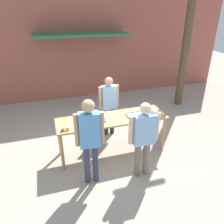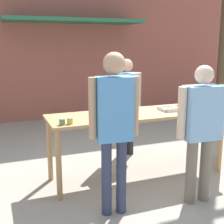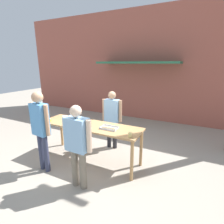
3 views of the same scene
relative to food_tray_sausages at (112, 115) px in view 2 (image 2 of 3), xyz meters
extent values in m
plane|color=#A39989|center=(0.41, 0.03, -0.96)|extent=(24.00, 24.00, 0.00)
cube|color=#A85647|center=(0.41, 4.03, 1.29)|extent=(12.00, 0.12, 4.50)
cube|color=#2D704C|center=(0.41, 3.48, 1.44)|extent=(3.20, 1.00, 0.08)
cube|color=tan|center=(0.41, 0.03, -0.03)|extent=(2.55, 0.75, 0.04)
cylinder|color=tan|center=(-0.80, -0.28, -0.51)|extent=(0.07, 0.07, 0.90)
cylinder|color=tan|center=(1.62, -0.28, -0.51)|extent=(0.07, 0.07, 0.90)
cylinder|color=tan|center=(-0.80, 0.34, -0.51)|extent=(0.07, 0.07, 0.90)
cylinder|color=tan|center=(1.62, 0.34, -0.51)|extent=(0.07, 0.07, 0.90)
cube|color=silver|center=(0.00, 0.00, -0.01)|extent=(0.46, 0.27, 0.01)
cube|color=silver|center=(0.00, -0.13, 0.01)|extent=(0.46, 0.01, 0.03)
cube|color=silver|center=(0.00, 0.13, 0.01)|extent=(0.46, 0.01, 0.03)
cube|color=silver|center=(-0.22, 0.00, 0.01)|extent=(0.01, 0.27, 0.03)
cube|color=silver|center=(0.23, 0.00, 0.01)|extent=(0.01, 0.27, 0.03)
cylinder|color=#A34C2D|center=(-0.19, 0.00, 0.01)|extent=(0.03, 0.12, 0.03)
cylinder|color=#A34C2D|center=(-0.15, -0.01, 0.01)|extent=(0.04, 0.13, 0.03)
cylinder|color=#A34C2D|center=(-0.11, 0.00, 0.01)|extent=(0.03, 0.13, 0.02)
cylinder|color=#A34C2D|center=(-0.07, 0.00, 0.01)|extent=(0.03, 0.13, 0.03)
cylinder|color=#A34C2D|center=(-0.04, -0.01, 0.01)|extent=(0.03, 0.13, 0.03)
cylinder|color=#A34C2D|center=(0.00, 0.00, 0.01)|extent=(0.04, 0.13, 0.03)
cylinder|color=#A34C2D|center=(0.04, -0.01, 0.00)|extent=(0.03, 0.13, 0.02)
cylinder|color=#A34C2D|center=(0.08, 0.01, 0.01)|extent=(0.03, 0.13, 0.03)
cylinder|color=#A34C2D|center=(0.12, 0.00, 0.01)|extent=(0.03, 0.15, 0.03)
cylinder|color=#A34C2D|center=(0.16, 0.01, 0.00)|extent=(0.04, 0.14, 0.02)
cylinder|color=#A34C2D|center=(0.20, 0.01, 0.01)|extent=(0.04, 0.11, 0.02)
cube|color=silver|center=(0.96, 0.00, -0.01)|extent=(0.39, 0.25, 0.01)
cube|color=silver|center=(0.96, -0.12, 0.01)|extent=(0.39, 0.01, 0.03)
cube|color=silver|center=(0.96, 0.12, 0.01)|extent=(0.39, 0.01, 0.03)
cube|color=silver|center=(0.77, 0.00, 0.01)|extent=(0.01, 0.25, 0.03)
cube|color=silver|center=(1.15, 0.00, 0.01)|extent=(0.01, 0.25, 0.03)
ellipsoid|color=#D6B77F|center=(0.81, -0.01, 0.01)|extent=(0.06, 0.12, 0.04)
ellipsoid|color=#D6B77F|center=(0.87, 0.00, 0.01)|extent=(0.07, 0.12, 0.04)
ellipsoid|color=#D6B77F|center=(0.93, -0.01, 0.01)|extent=(0.06, 0.11, 0.04)
ellipsoid|color=#D6B77F|center=(0.99, 0.00, 0.01)|extent=(0.07, 0.11, 0.04)
ellipsoid|color=#D6B77F|center=(1.05, 0.01, 0.01)|extent=(0.05, 0.10, 0.04)
ellipsoid|color=#D6B77F|center=(1.11, -0.01, 0.02)|extent=(0.06, 0.10, 0.04)
cylinder|color=#567A38|center=(-0.73, -0.23, 0.02)|extent=(0.07, 0.07, 0.07)
cylinder|color=#B2B2B7|center=(-0.73, -0.23, 0.06)|extent=(0.07, 0.07, 0.01)
cylinder|color=gold|center=(-0.63, -0.23, 0.02)|extent=(0.07, 0.07, 0.07)
cylinder|color=#B2B2B7|center=(-0.63, -0.23, 0.06)|extent=(0.07, 0.07, 0.01)
cylinder|color=#DBC67A|center=(1.55, -0.23, 0.03)|extent=(0.08, 0.08, 0.09)
cylinder|color=#232328|center=(0.51, 0.87, -0.56)|extent=(0.12, 0.12, 0.79)
cylinder|color=#232328|center=(0.68, 0.88, -0.56)|extent=(0.12, 0.12, 0.79)
cube|color=#84B2DB|center=(0.59, 0.87, 0.15)|extent=(0.41, 0.25, 0.63)
sphere|color=tan|center=(0.59, 0.87, 0.58)|extent=(0.21, 0.21, 0.21)
cylinder|color=tan|center=(0.35, 0.85, 0.16)|extent=(0.09, 0.09, 0.60)
cylinder|color=tan|center=(0.83, 0.90, 0.16)|extent=(0.09, 0.09, 0.60)
cylinder|color=#333851|center=(-0.20, -0.81, -0.52)|extent=(0.11, 0.11, 0.87)
cylinder|color=#333851|center=(-0.37, -0.80, -0.52)|extent=(0.11, 0.11, 0.87)
cube|color=#5193D1|center=(-0.29, -0.81, 0.26)|extent=(0.40, 0.25, 0.69)
sphere|color=tan|center=(-0.29, -0.81, 0.74)|extent=(0.24, 0.24, 0.24)
cylinder|color=tan|center=(-0.05, -0.83, 0.28)|extent=(0.09, 0.09, 0.66)
cylinder|color=tan|center=(-0.52, -0.78, 0.28)|extent=(0.09, 0.09, 0.66)
cylinder|color=#756B5B|center=(0.87, -0.91, -0.56)|extent=(0.13, 0.13, 0.80)
cylinder|color=#756B5B|center=(0.67, -0.91, -0.56)|extent=(0.13, 0.13, 0.80)
cube|color=#84B2DB|center=(0.77, -0.91, 0.16)|extent=(0.45, 0.25, 0.63)
sphere|color=beige|center=(0.77, -0.91, 0.60)|extent=(0.22, 0.22, 0.22)
cylinder|color=beige|center=(1.04, -0.92, 0.17)|extent=(0.10, 0.10, 0.60)
cylinder|color=beige|center=(0.50, -0.90, 0.17)|extent=(0.10, 0.10, 0.60)
camera|label=1|loc=(-0.93, -4.22, 2.30)|focal=35.00mm
camera|label=2|loc=(-1.47, -3.82, 0.95)|focal=50.00mm
camera|label=3|loc=(2.67, -3.28, 1.41)|focal=28.00mm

